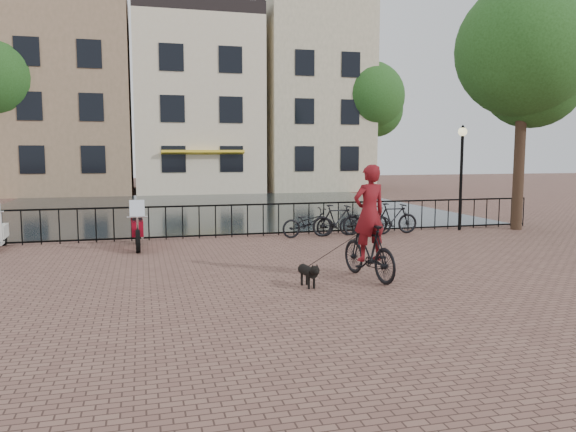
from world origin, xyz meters
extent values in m
plane|color=brown|center=(0.00, 0.00, 0.00)|extent=(100.00, 100.00, 0.00)
plane|color=black|center=(0.00, 17.30, 0.00)|extent=(20.00, 20.00, 0.00)
cube|color=black|center=(0.00, 8.00, 1.00)|extent=(20.00, 0.05, 0.05)
cube|color=black|center=(0.00, 8.00, 0.08)|extent=(20.00, 0.05, 0.05)
cube|color=#8B6F51|center=(-7.50, 30.00, 6.00)|extent=(7.50, 9.00, 12.00)
cube|color=beige|center=(0.50, 30.00, 5.50)|extent=(8.00, 9.00, 11.00)
cube|color=black|center=(0.50, 30.00, 11.40)|extent=(8.00, 9.00, 0.80)
cube|color=yellow|center=(0.50, 25.30, 2.60)|extent=(5.00, 0.60, 0.15)
cube|color=#B7AC88|center=(8.50, 30.00, 6.25)|extent=(7.00, 9.00, 12.50)
cube|color=black|center=(8.50, 30.00, 12.90)|extent=(7.00, 9.00, 0.80)
cylinder|color=black|center=(-11.00, 27.00, 3.15)|extent=(0.36, 0.36, 6.30)
cylinder|color=black|center=(9.20, 7.30, 2.80)|extent=(0.36, 0.36, 5.60)
sphere|color=#204617|center=(9.20, 7.30, 6.00)|extent=(4.48, 4.48, 4.48)
cylinder|color=black|center=(12.00, 27.00, 2.97)|extent=(0.36, 0.36, 5.95)
sphere|color=#204617|center=(12.00, 27.00, 6.38)|extent=(4.76, 4.76, 4.76)
cylinder|color=black|center=(7.20, 7.60, 1.60)|extent=(0.10, 0.10, 3.20)
sphere|color=beige|center=(7.20, 7.60, 3.30)|extent=(0.30, 0.30, 0.30)
imported|color=black|center=(1.36, 1.56, 0.61)|extent=(0.91, 2.10, 1.22)
imported|color=maroon|center=(1.36, 1.56, 1.58)|extent=(0.96, 0.72, 2.39)
imported|color=black|center=(1.80, 7.40, 0.45)|extent=(1.77, 0.77, 0.90)
imported|color=black|center=(2.75, 7.40, 0.50)|extent=(1.69, 0.58, 1.00)
imported|color=black|center=(3.70, 7.40, 0.45)|extent=(1.76, 0.76, 0.90)
imported|color=black|center=(4.65, 7.40, 0.50)|extent=(1.68, 0.53, 1.00)
camera|label=1|loc=(-3.17, -9.13, 2.64)|focal=35.00mm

